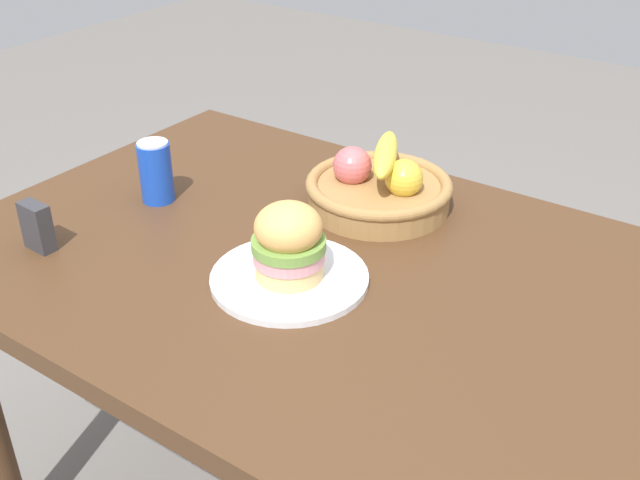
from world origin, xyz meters
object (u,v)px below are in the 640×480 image
fruit_basket (379,187)px  napkin_holder (37,227)px  plate (290,278)px  sandwich (289,242)px  soda_can (156,172)px

fruit_basket → napkin_holder: size_ratio=3.22×
plate → fruit_basket: size_ratio=0.93×
sandwich → napkin_holder: sandwich is taller
plate → sandwich: bearing=76.0°
plate → fruit_basket: bearing=93.1°
fruit_basket → napkin_holder: fruit_basket is taller
soda_can → fruit_basket: size_ratio=0.43×
plate → napkin_holder: 0.47m
soda_can → fruit_basket: fruit_basket is taller
plate → soda_can: soda_can is taller
sandwich → napkin_holder: size_ratio=1.48×
sandwich → fruit_basket: (-0.02, 0.32, -0.03)m
napkin_holder → sandwich: bearing=24.4°
sandwich → soda_can: (-0.40, 0.09, -0.01)m
plate → soda_can: (-0.40, 0.09, 0.06)m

